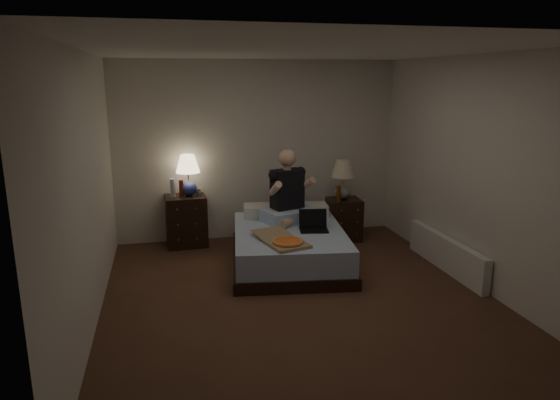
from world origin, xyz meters
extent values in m
cube|color=brown|center=(0.00, 0.00, 0.00)|extent=(4.00, 4.50, 0.00)
cube|color=white|center=(0.00, 0.00, 2.50)|extent=(4.00, 4.50, 0.00)
cube|color=silver|center=(0.00, 2.25, 1.25)|extent=(4.00, 0.00, 2.50)
cube|color=silver|center=(0.00, -2.25, 1.25)|extent=(4.00, 0.00, 2.50)
cube|color=silver|center=(-2.00, 0.00, 1.25)|extent=(0.00, 4.50, 2.50)
cube|color=silver|center=(2.00, 0.00, 1.25)|extent=(0.00, 4.50, 2.50)
cube|color=#6186C2|center=(0.14, 1.01, 0.22)|extent=(1.55, 1.93, 0.44)
cube|color=black|center=(-1.06, 2.05, 0.35)|extent=(0.56, 0.51, 0.70)
cube|color=black|center=(1.14, 1.78, 0.29)|extent=(0.48, 0.44, 0.59)
cylinder|color=silver|center=(-1.21, 2.01, 0.82)|extent=(0.07, 0.07, 0.25)
cylinder|color=beige|center=(-0.87, 2.01, 0.75)|extent=(0.07, 0.07, 0.10)
cylinder|color=#55170C|center=(-1.10, 2.00, 0.81)|extent=(0.06, 0.06, 0.23)
cylinder|color=#572C0C|center=(1.00, 1.64, 0.70)|extent=(0.06, 0.06, 0.23)
cube|color=silver|center=(1.93, 0.40, 0.20)|extent=(0.10, 1.60, 0.40)
camera|label=1|loc=(-1.30, -4.66, 2.24)|focal=32.00mm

